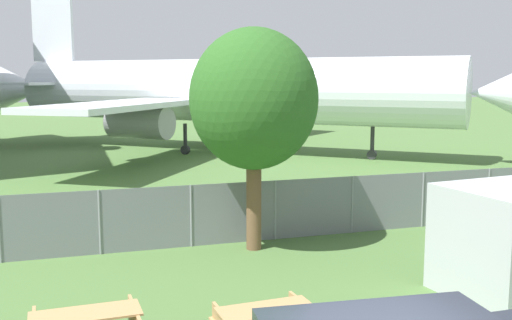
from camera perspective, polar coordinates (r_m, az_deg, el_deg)
perimeter_fence at (r=17.31m, az=-6.18°, el=-5.31°), size 56.07×0.07×1.80m
airplane at (r=39.51m, az=-3.64°, el=6.56°), size 32.13×29.07×12.15m
tree_left_of_cabin at (r=16.51m, az=-0.21°, el=5.74°), size 3.55×3.55×6.20m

